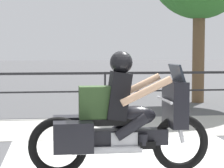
# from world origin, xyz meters

# --- Properties ---
(sidewalk_band) EXTENTS (44.00, 2.40, 0.01)m
(sidewalk_band) POSITION_xyz_m (0.00, 3.40, 0.01)
(sidewalk_band) COLOR #A8A59E
(sidewalk_band) RESTS_ON ground
(fence_railing) EXTENTS (36.00, 0.05, 1.05)m
(fence_railing) POSITION_xyz_m (0.00, 5.12, 0.83)
(fence_railing) COLOR #232326
(fence_railing) RESTS_ON ground
(motorcycle) EXTENTS (2.34, 0.76, 1.58)m
(motorcycle) POSITION_xyz_m (-0.41, 0.03, 0.69)
(motorcycle) COLOR black
(motorcycle) RESTS_ON ground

